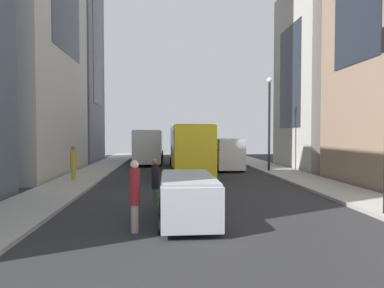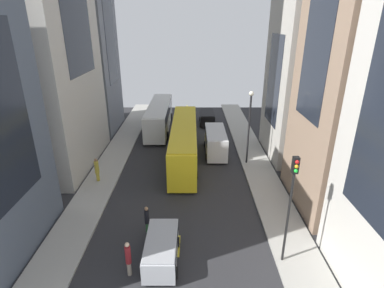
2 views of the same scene
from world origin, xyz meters
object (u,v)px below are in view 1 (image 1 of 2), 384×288
at_px(streetcar_yellow, 187,145).
at_px(pedestrian_waiting_curb, 135,193).
at_px(delivery_van_white, 226,151).
at_px(city_bus_white, 150,143).
at_px(pedestrian_crossing_mid, 73,162).
at_px(pedestrian_walking_far, 155,180).
at_px(car_silver_1, 188,195).
at_px(car_black_0, 206,151).

xyz_separation_m(streetcar_yellow, pedestrian_waiting_curb, (-2.68, -15.80, -0.92)).
bearing_deg(delivery_van_white, city_bus_white, 130.55).
relative_size(pedestrian_crossing_mid, pedestrian_walking_far, 1.08).
xyz_separation_m(delivery_van_white, car_silver_1, (-4.30, -15.79, -0.58)).
bearing_deg(city_bus_white, delivery_van_white, -49.45).
distance_m(streetcar_yellow, car_black_0, 11.66).
xyz_separation_m(car_black_0, car_silver_1, (-3.87, -25.96, -0.06)).
distance_m(car_silver_1, pedestrian_waiting_curb, 2.04).
height_order(streetcar_yellow, pedestrian_walking_far, streetcar_yellow).
xyz_separation_m(car_black_0, pedestrian_walking_far, (-5.08, -23.29, 0.07)).
bearing_deg(car_silver_1, city_bus_white, 95.95).
relative_size(pedestrian_walking_far, pedestrian_waiting_curb, 0.89).
bearing_deg(pedestrian_crossing_mid, delivery_van_white, 27.67).
height_order(car_black_0, pedestrian_crossing_mid, pedestrian_crossing_mid).
relative_size(delivery_van_white, car_silver_1, 1.45).
xyz_separation_m(city_bus_white, car_silver_1, (2.47, -23.71, -1.08)).
relative_size(city_bus_white, streetcar_yellow, 0.83).
bearing_deg(pedestrian_crossing_mid, car_black_0, 55.28).
bearing_deg(pedestrian_walking_far, pedestrian_crossing_mid, 35.43).
distance_m(city_bus_white, delivery_van_white, 10.43).
relative_size(streetcar_yellow, car_silver_1, 3.68).
xyz_separation_m(streetcar_yellow, pedestrian_crossing_mid, (-7.48, -5.20, -0.86)).
height_order(streetcar_yellow, pedestrian_crossing_mid, streetcar_yellow).
relative_size(city_bus_white, delivery_van_white, 2.11).
bearing_deg(streetcar_yellow, pedestrian_waiting_curb, -99.64).
relative_size(delivery_van_white, car_black_0, 1.33).
distance_m(delivery_van_white, pedestrian_waiting_curb, 17.91).
bearing_deg(pedestrian_crossing_mid, pedestrian_walking_far, -54.74).
height_order(pedestrian_walking_far, pedestrian_waiting_curb, pedestrian_waiting_curb).
xyz_separation_m(city_bus_white, delivery_van_white, (6.77, -7.91, -0.49)).
distance_m(car_silver_1, pedestrian_walking_far, 2.93).
height_order(city_bus_white, delivery_van_white, city_bus_white).
bearing_deg(pedestrian_walking_far, delivery_van_white, -25.06).
height_order(city_bus_white, pedestrian_waiting_curb, city_bus_white).
xyz_separation_m(car_silver_1, pedestrian_waiting_curb, (-1.71, -1.08, 0.27)).
height_order(car_black_0, pedestrian_walking_far, pedestrian_walking_far).
distance_m(city_bus_white, car_black_0, 6.81).
bearing_deg(pedestrian_walking_far, car_silver_1, -157.88).
relative_size(car_black_0, pedestrian_walking_far, 2.23).
distance_m(streetcar_yellow, delivery_van_white, 3.55).
height_order(streetcar_yellow, pedestrian_waiting_curb, streetcar_yellow).
bearing_deg(pedestrian_waiting_curb, delivery_van_white, 114.27).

